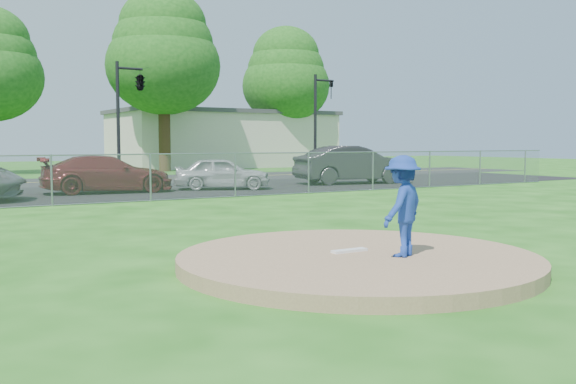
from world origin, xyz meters
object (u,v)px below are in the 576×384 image
traffic_signal_center (138,84)px  traffic_signal_right (319,115)px  commercial_building (222,139)px  pitcher (402,206)px  parked_car_darkred (107,174)px  tree_far_right (286,75)px  tree_right (163,52)px  parked_car_pearl (222,173)px  parked_car_charcoal (352,165)px

traffic_signal_center → traffic_signal_right: 10.34m
traffic_signal_right → commercial_building: bearing=83.7°
pitcher → parked_car_darkred: size_ratio=0.31×
tree_far_right → traffic_signal_right: 14.69m
tree_right → traffic_signal_center: size_ratio=2.08×
traffic_signal_right → tree_far_right: bearing=66.1°
traffic_signal_right → parked_car_darkred: 14.91m
tree_right → traffic_signal_center: 11.60m
commercial_building → pitcher: (-15.56, -38.49, -1.22)m
traffic_signal_center → parked_car_pearl: 7.71m
tree_far_right → parked_car_darkred: (-19.21, -18.85, -6.36)m
tree_right → tree_far_right: size_ratio=1.08×
commercial_building → tree_far_right: tree_far_right is taller
traffic_signal_center → parked_car_charcoal: (7.81, -6.33, -3.75)m
parked_car_darkred → parked_car_charcoal: (10.99, -0.48, 0.16)m
commercial_building → parked_car_pearl: bearing=-115.6°
parked_car_charcoal → parked_car_pearl: bearing=100.8°
parked_car_pearl → traffic_signal_center: bearing=35.6°
traffic_signal_center → pitcher: size_ratio=3.77×
traffic_signal_center → parked_car_pearl: (1.23, -6.50, -3.96)m
commercial_building → parked_car_darkred: bearing=-124.8°
tree_far_right → traffic_signal_right: size_ratio=1.92×
traffic_signal_center → parked_car_darkred: 7.72m
tree_right → parked_car_pearl: (-3.80, -16.50, -7.00)m
pitcher → parked_car_charcoal: bearing=-148.6°
tree_far_right → parked_car_pearl: bearing=-127.2°
parked_car_darkred → tree_right: bearing=-21.1°
tree_far_right → commercial_building: bearing=143.1°
traffic_signal_center → tree_far_right: bearing=39.0°
commercial_building → traffic_signal_right: traffic_signal_right is taller
tree_far_right → tree_right: bearing=-164.7°
traffic_signal_center → commercial_building: bearing=53.1°
parked_car_darkred → parked_car_charcoal: parked_car_charcoal is taller
tree_right → pitcher: tree_right is taller
parked_car_darkred → parked_car_pearl: (4.41, -0.65, -0.05)m
commercial_building → parked_car_pearl: commercial_building is taller
commercial_building → parked_car_charcoal: bearing=-100.7°
tree_far_right → traffic_signal_center: size_ratio=1.92×
tree_right → traffic_signal_right: tree_right is taller
parked_car_charcoal → parked_car_darkred: bearing=96.8°
parked_car_pearl → parked_car_charcoal: 6.58m
parked_car_charcoal → traffic_signal_right: bearing=-11.9°
tree_right → traffic_signal_center: bearing=-116.7°
commercial_building → tree_right: bearing=-139.4°
pitcher → parked_car_charcoal: size_ratio=0.29×
tree_far_right → pitcher: tree_far_right is taller
commercial_building → parked_car_charcoal: 22.76m
pitcher → parked_car_pearl: bearing=-130.1°
traffic_signal_right → parked_car_pearl: bearing=-144.3°
parked_car_pearl → tree_right: bearing=11.9°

